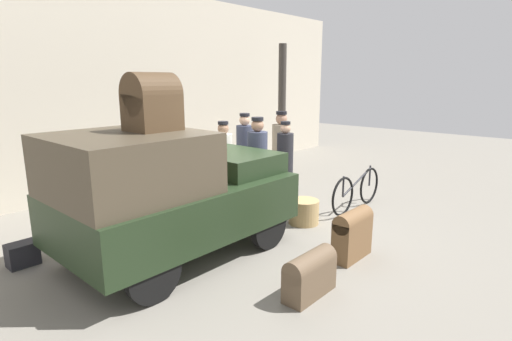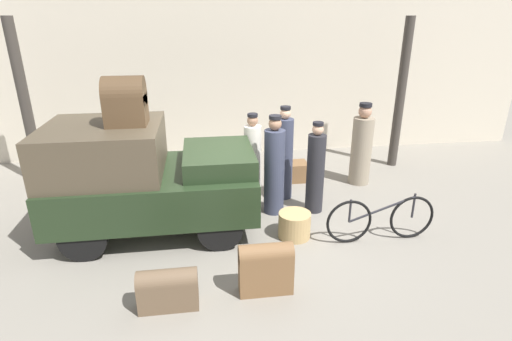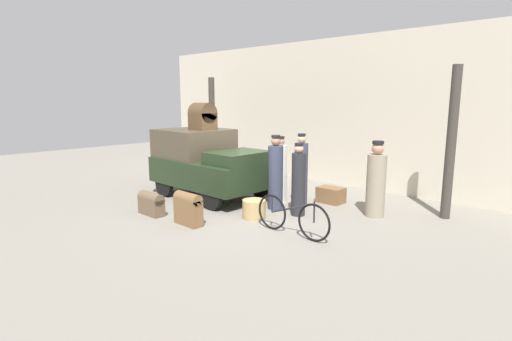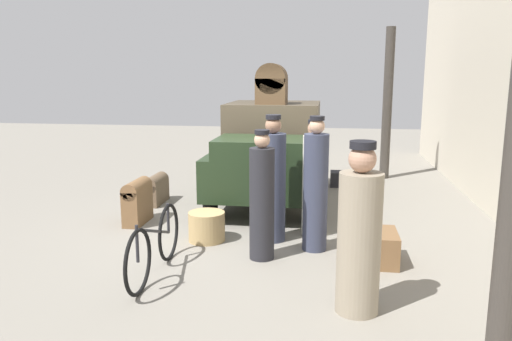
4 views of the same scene
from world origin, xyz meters
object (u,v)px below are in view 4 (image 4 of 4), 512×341
object	(u,v)px
porter_carrying_trunk	(316,189)
porter_lifting_near_truck	(262,200)
bicycle	(155,245)
porter_with_bicycle	(313,183)
suitcase_tan_flat	(156,189)
trunk_wicker_pale	(378,247)
suitcase_small_leather	(337,179)
suitcase_black_upright	(137,200)
trunk_on_truck_roof	(272,84)
conductor_in_dark_uniform	(359,237)
truck	(270,151)
wicker_basket	(207,226)
porter_standing_middle	(273,184)

from	to	relation	value
porter_carrying_trunk	porter_lifting_near_truck	bearing A→B (deg)	-56.99
bicycle	porter_with_bicycle	bearing A→B (deg)	135.15
suitcase_tan_flat	trunk_wicker_pale	bearing A→B (deg)	57.45
porter_with_bicycle	suitcase_small_leather	xyz separation A→B (m)	(-3.41, 0.40, -0.64)
suitcase_tan_flat	suitcase_black_upright	bearing A→B (deg)	6.15
porter_lifting_near_truck	trunk_wicker_pale	world-z (taller)	porter_lifting_near_truck
suitcase_black_upright	trunk_on_truck_roof	xyz separation A→B (m)	(-1.85, 1.96, 1.81)
suitcase_black_upright	suitcase_small_leather	bearing A→B (deg)	134.84
suitcase_small_leather	trunk_on_truck_roof	size ratio (longest dim) A/B	0.51
bicycle	suitcase_tan_flat	bearing A→B (deg)	-160.61
bicycle	suitcase_tan_flat	distance (m)	3.46
porter_lifting_near_truck	trunk_wicker_pale	bearing A→B (deg)	92.66
porter_lifting_near_truck	conductor_in_dark_uniform	xyz separation A→B (m)	(1.33, 1.15, 0.01)
truck	trunk_wicker_pale	distance (m)	3.46
suitcase_black_upright	suitcase_small_leather	world-z (taller)	suitcase_black_upright
bicycle	wicker_basket	distance (m)	1.37
wicker_basket	porter_lifting_near_truck	distance (m)	1.20
suitcase_black_upright	trunk_wicker_pale	xyz separation A→B (m)	(1.20, 3.69, -0.18)
truck	wicker_basket	bearing A→B (deg)	-15.01
porter_lifting_near_truck	suitcase_small_leather	distance (m)	4.63
porter_lifting_near_truck	porter_carrying_trunk	size ratio (longest dim) A/B	0.92
wicker_basket	suitcase_black_upright	distance (m)	1.50
porter_lifting_near_truck	porter_standing_middle	size ratio (longest dim) A/B	0.93
truck	suitcase_black_upright	bearing A→B (deg)	-49.13
porter_carrying_trunk	conductor_in_dark_uniform	size ratio (longest dim) A/B	1.05
porter_lifting_near_truck	bicycle	bearing A→B (deg)	-57.50
porter_lifting_near_truck	porter_carrying_trunk	distance (m)	0.80
suitcase_tan_flat	suitcase_small_leather	bearing A→B (deg)	120.34
wicker_basket	porter_with_bicycle	bearing A→B (deg)	107.87
porter_standing_middle	trunk_on_truck_roof	bearing A→B (deg)	-172.85
truck	wicker_basket	xyz separation A→B (m)	(2.39, -0.64, -0.76)
suitcase_tan_flat	trunk_on_truck_roof	size ratio (longest dim) A/B	0.99
porter_with_bicycle	suitcase_black_upright	distance (m)	2.86
conductor_in_dark_uniform	porter_with_bicycle	bearing A→B (deg)	-167.46
trunk_wicker_pale	trunk_on_truck_roof	xyz separation A→B (m)	(-3.06, -1.73, 1.98)
truck	conductor_in_dark_uniform	xyz separation A→B (m)	(4.30, 1.39, -0.18)
bicycle	conductor_in_dark_uniform	world-z (taller)	conductor_in_dark_uniform
trunk_on_truck_roof	conductor_in_dark_uniform	bearing A→B (deg)	17.37
porter_carrying_trunk	suitcase_black_upright	world-z (taller)	porter_carrying_trunk
wicker_basket	porter_with_bicycle	size ratio (longest dim) A/B	0.30
suitcase_black_upright	bicycle	bearing A→B (deg)	26.62
trunk_wicker_pale	trunk_on_truck_roof	distance (m)	4.04
porter_carrying_trunk	trunk_wicker_pale	bearing A→B (deg)	65.97
wicker_basket	porter_standing_middle	bearing A→B (deg)	100.32
trunk_wicker_pale	suitcase_black_upright	bearing A→B (deg)	-108.04
porter_standing_middle	trunk_on_truck_roof	world-z (taller)	trunk_on_truck_roof
truck	trunk_wicker_pale	bearing A→B (deg)	30.90
wicker_basket	suitcase_small_leather	bearing A→B (deg)	153.99
porter_carrying_trunk	suitcase_small_leather	bearing A→B (deg)	175.07
truck	porter_carrying_trunk	world-z (taller)	porter_carrying_trunk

